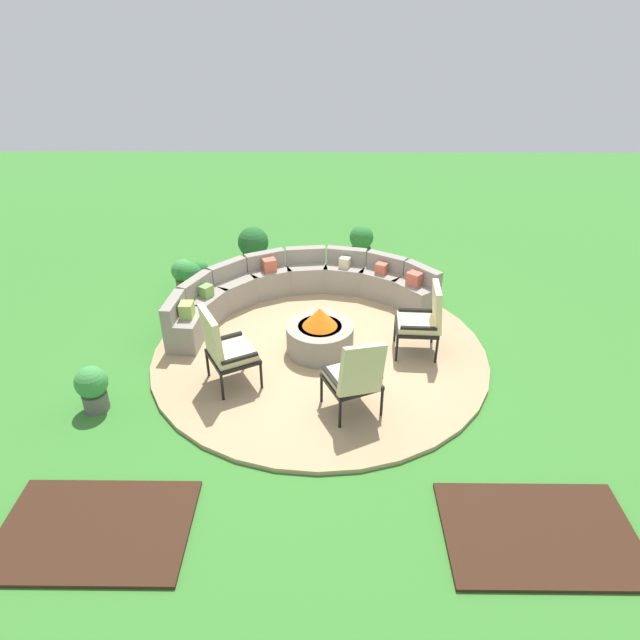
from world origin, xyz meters
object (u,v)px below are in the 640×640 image
object	(u,v)px
potted_plant_1	(192,278)
potted_plant_5	(361,242)
potted_plant_0	(92,387)
potted_plant_2	(201,275)
lounge_chair_front_right	(355,376)
curved_stone_bench	(295,289)
lounge_chair_front_left	(225,348)
potted_plant_3	(183,274)
potted_plant_4	(253,246)
lounge_chair_back_left	(424,319)
fire_pit	(320,335)

from	to	relation	value
potted_plant_1	potted_plant_5	world-z (taller)	potted_plant_5
potted_plant_0	potted_plant_2	distance (m)	3.35
lounge_chair_front_right	potted_plant_5	world-z (taller)	lounge_chair_front_right
curved_stone_bench	potted_plant_5	size ratio (longest dim) A/B	5.81
lounge_chair_front_left	lounge_chair_front_right	world-z (taller)	lounge_chair_front_left
potted_plant_2	potted_plant_3	bearing A→B (deg)	-177.11
lounge_chair_front_left	potted_plant_4	size ratio (longest dim) A/B	1.36
lounge_chair_front_right	potted_plant_3	distance (m)	4.42
potted_plant_1	curved_stone_bench	bearing A→B (deg)	-10.85
lounge_chair_front_left	lounge_chair_back_left	world-z (taller)	lounge_chair_front_left
curved_stone_bench	fire_pit	bearing A→B (deg)	-72.98
lounge_chair_front_right	lounge_chair_back_left	size ratio (longest dim) A/B	1.02
potted_plant_3	lounge_chair_back_left	bearing A→B (deg)	-27.52
potted_plant_3	potted_plant_4	xyz separation A→B (m)	(1.13, 0.92, 0.13)
curved_stone_bench	lounge_chair_back_left	world-z (taller)	lounge_chair_back_left
lounge_chair_back_left	potted_plant_2	bearing A→B (deg)	63.80
lounge_chair_front_left	potted_plant_1	world-z (taller)	lounge_chair_front_left
lounge_chair_back_left	potted_plant_2	xyz separation A→B (m)	(-3.54, 2.02, -0.31)
fire_pit	potted_plant_1	world-z (taller)	fire_pit
lounge_chair_front_right	potted_plant_1	world-z (taller)	lounge_chair_front_right
potted_plant_3	potted_plant_4	size ratio (longest dim) A/B	0.70
curved_stone_bench	lounge_chair_back_left	size ratio (longest dim) A/B	3.90
lounge_chair_front_left	potted_plant_3	world-z (taller)	lounge_chair_front_left
potted_plant_3	potted_plant_5	xyz separation A→B (m)	(3.16, 1.33, 0.06)
potted_plant_1	potted_plant_2	world-z (taller)	potted_plant_1
lounge_chair_back_left	lounge_chair_front_right	bearing A→B (deg)	146.87
fire_pit	curved_stone_bench	world-z (taller)	curved_stone_bench
curved_stone_bench	potted_plant_3	xyz separation A→B (m)	(-1.98, 0.62, -0.04)
potted_plant_2	potted_plant_5	size ratio (longest dim) A/B	0.78
lounge_chair_front_left	potted_plant_0	size ratio (longest dim) A/B	1.85
lounge_chair_front_left	potted_plant_2	distance (m)	2.98
curved_stone_bench	potted_plant_4	bearing A→B (deg)	119.02
potted_plant_2	potted_plant_4	xyz separation A→B (m)	(0.82, 0.90, 0.16)
potted_plant_0	lounge_chair_front_left	bearing A→B (deg)	15.95
lounge_chair_front_right	potted_plant_2	xyz separation A→B (m)	(-2.52, 3.39, -0.31)
lounge_chair_front_left	lounge_chair_front_right	distance (m)	1.74
lounge_chair_front_left	fire_pit	bearing A→B (deg)	95.62
potted_plant_2	potted_plant_4	world-z (taller)	potted_plant_4
curved_stone_bench	lounge_chair_front_left	bearing A→B (deg)	-109.75
lounge_chair_front_left	lounge_chair_front_right	xyz separation A→B (m)	(1.64, -0.57, -0.02)
curved_stone_bench	potted_plant_4	size ratio (longest dim) A/B	4.99
curved_stone_bench	lounge_chair_front_left	size ratio (longest dim) A/B	3.66
curved_stone_bench	lounge_chair_front_left	distance (m)	2.34
lounge_chair_front_right	potted_plant_4	world-z (taller)	lounge_chair_front_right
lounge_chair_front_right	potted_plant_4	bearing A→B (deg)	87.46
potted_plant_3	potted_plant_2	bearing A→B (deg)	2.89
curved_stone_bench	potted_plant_3	bearing A→B (deg)	162.66
potted_plant_3	potted_plant_1	bearing A→B (deg)	-52.52
lounge_chair_front_left	potted_plant_3	distance (m)	3.07
lounge_chair_front_left	lounge_chair_front_right	bearing A→B (deg)	42.41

